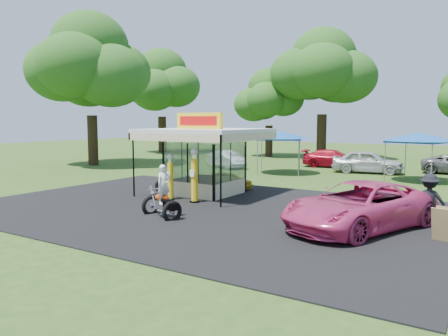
{
  "coord_description": "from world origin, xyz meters",
  "views": [
    {
      "loc": [
        10.56,
        -13.34,
        3.79
      ],
      "look_at": [
        -0.25,
        4.0,
        1.57
      ],
      "focal_mm": 35.0,
      "sensor_mm": 36.0,
      "label": 1
    }
  ],
  "objects_px": {
    "motorcycle": "(163,197)",
    "bg_car_b": "(333,159)",
    "gas_station_kiosk": "(205,160)",
    "a_frame_sign": "(443,225)",
    "bg_car_c": "(367,162)",
    "bg_car_a": "(227,159)",
    "tent_east": "(419,137)",
    "tent_west": "(280,135)",
    "gas_pump_right": "(195,177)",
    "gas_pump_left": "(170,178)",
    "spectator_east_a": "(429,200)",
    "kiosk_car": "(228,180)",
    "pink_sedan": "(359,206)"
  },
  "relations": [
    {
      "from": "gas_station_kiosk",
      "to": "tent_east",
      "type": "relative_size",
      "value": 1.23
    },
    {
      "from": "bg_car_b",
      "to": "gas_station_kiosk",
      "type": "bearing_deg",
      "value": 167.22
    },
    {
      "from": "gas_station_kiosk",
      "to": "bg_car_b",
      "type": "height_order",
      "value": "gas_station_kiosk"
    },
    {
      "from": "a_frame_sign",
      "to": "tent_east",
      "type": "bearing_deg",
      "value": 112.2
    },
    {
      "from": "gas_pump_left",
      "to": "tent_east",
      "type": "height_order",
      "value": "tent_east"
    },
    {
      "from": "pink_sedan",
      "to": "tent_west",
      "type": "xyz_separation_m",
      "value": [
        -9.27,
        13.52,
        1.92
      ]
    },
    {
      "from": "bg_car_c",
      "to": "tent_east",
      "type": "distance_m",
      "value": 5.12
    },
    {
      "from": "bg_car_c",
      "to": "tent_west",
      "type": "xyz_separation_m",
      "value": [
        -5.36,
        -3.51,
        1.92
      ]
    },
    {
      "from": "a_frame_sign",
      "to": "bg_car_c",
      "type": "distance_m",
      "value": 18.43
    },
    {
      "from": "gas_pump_left",
      "to": "gas_pump_right",
      "type": "xyz_separation_m",
      "value": [
        1.4,
        0.03,
        0.15
      ]
    },
    {
      "from": "gas_pump_right",
      "to": "pink_sedan",
      "type": "height_order",
      "value": "gas_pump_right"
    },
    {
      "from": "motorcycle",
      "to": "bg_car_b",
      "type": "xyz_separation_m",
      "value": [
        -0.26,
        21.74,
        -0.13
      ]
    },
    {
      "from": "motorcycle",
      "to": "pink_sedan",
      "type": "height_order",
      "value": "motorcycle"
    },
    {
      "from": "tent_west",
      "to": "tent_east",
      "type": "relative_size",
      "value": 1.0
    },
    {
      "from": "gas_pump_right",
      "to": "bg_car_c",
      "type": "bearing_deg",
      "value": 76.5
    },
    {
      "from": "a_frame_sign",
      "to": "tent_west",
      "type": "xyz_separation_m",
      "value": [
        -11.93,
        13.71,
        2.2
      ]
    },
    {
      "from": "spectator_east_a",
      "to": "tent_west",
      "type": "distance_m",
      "value": 16.39
    },
    {
      "from": "pink_sedan",
      "to": "bg_car_c",
      "type": "relative_size",
      "value": 1.22
    },
    {
      "from": "gas_station_kiosk",
      "to": "tent_east",
      "type": "height_order",
      "value": "gas_station_kiosk"
    },
    {
      "from": "gas_pump_right",
      "to": "bg_car_c",
      "type": "xyz_separation_m",
      "value": [
        3.85,
        16.02,
        -0.39
      ]
    },
    {
      "from": "pink_sedan",
      "to": "gas_station_kiosk",
      "type": "bearing_deg",
      "value": -178.03
    },
    {
      "from": "gas_pump_left",
      "to": "tent_west",
      "type": "relative_size",
      "value": 0.51
    },
    {
      "from": "gas_pump_left",
      "to": "a_frame_sign",
      "type": "xyz_separation_m",
      "value": [
        11.81,
        -1.17,
        -0.52
      ]
    },
    {
      "from": "gas_pump_right",
      "to": "tent_west",
      "type": "xyz_separation_m",
      "value": [
        -1.51,
        12.51,
        1.53
      ]
    },
    {
      "from": "bg_car_a",
      "to": "tent_east",
      "type": "relative_size",
      "value": 0.95
    },
    {
      "from": "pink_sedan",
      "to": "tent_west",
      "type": "relative_size",
      "value": 1.38
    },
    {
      "from": "motorcycle",
      "to": "bg_car_a",
      "type": "bearing_deg",
      "value": 131.89
    },
    {
      "from": "pink_sedan",
      "to": "spectator_east_a",
      "type": "relative_size",
      "value": 3.15
    },
    {
      "from": "gas_station_kiosk",
      "to": "tent_west",
      "type": "height_order",
      "value": "gas_station_kiosk"
    },
    {
      "from": "gas_pump_left",
      "to": "gas_pump_right",
      "type": "distance_m",
      "value": 1.41
    },
    {
      "from": "motorcycle",
      "to": "bg_car_c",
      "type": "relative_size",
      "value": 0.44
    },
    {
      "from": "a_frame_sign",
      "to": "bg_car_c",
      "type": "relative_size",
      "value": 0.22
    },
    {
      "from": "pink_sedan",
      "to": "a_frame_sign",
      "type": "bearing_deg",
      "value": 18.23
    },
    {
      "from": "kiosk_car",
      "to": "spectator_east_a",
      "type": "height_order",
      "value": "spectator_east_a"
    },
    {
      "from": "tent_east",
      "to": "bg_car_c",
      "type": "bearing_deg",
      "value": 142.27
    },
    {
      "from": "kiosk_car",
      "to": "bg_car_c",
      "type": "relative_size",
      "value": 0.57
    },
    {
      "from": "gas_pump_right",
      "to": "motorcycle",
      "type": "distance_m",
      "value": 3.3
    },
    {
      "from": "gas_pump_right",
      "to": "kiosk_car",
      "type": "relative_size",
      "value": 0.91
    },
    {
      "from": "gas_pump_right",
      "to": "tent_west",
      "type": "distance_m",
      "value": 12.7
    },
    {
      "from": "bg_car_b",
      "to": "spectator_east_a",
      "type": "bearing_deg",
      "value": -160.38
    },
    {
      "from": "a_frame_sign",
      "to": "bg_car_b",
      "type": "height_order",
      "value": "bg_car_b"
    },
    {
      "from": "gas_station_kiosk",
      "to": "tent_west",
      "type": "relative_size",
      "value": 1.24
    },
    {
      "from": "gas_pump_left",
      "to": "pink_sedan",
      "type": "bearing_deg",
      "value": -6.12
    },
    {
      "from": "tent_east",
      "to": "kiosk_car",
      "type": "bearing_deg",
      "value": -134.25
    },
    {
      "from": "motorcycle",
      "to": "tent_east",
      "type": "height_order",
      "value": "tent_east"
    },
    {
      "from": "spectator_east_a",
      "to": "tent_west",
      "type": "bearing_deg",
      "value": -48.63
    },
    {
      "from": "gas_pump_right",
      "to": "tent_east",
      "type": "bearing_deg",
      "value": 59.93
    },
    {
      "from": "bg_car_a",
      "to": "bg_car_c",
      "type": "height_order",
      "value": "bg_car_c"
    },
    {
      "from": "gas_station_kiosk",
      "to": "bg_car_b",
      "type": "distance_m",
      "value": 16.46
    },
    {
      "from": "bg_car_b",
      "to": "tent_east",
      "type": "distance_m",
      "value": 9.15
    }
  ]
}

